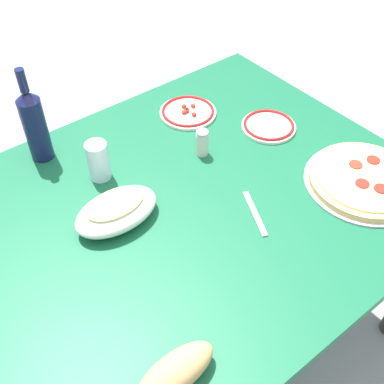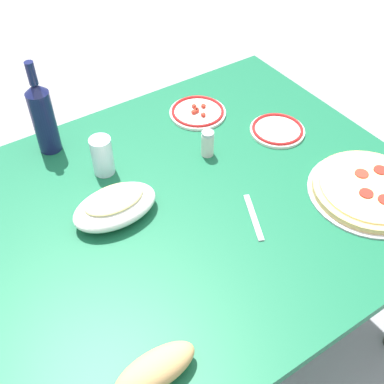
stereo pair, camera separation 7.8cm
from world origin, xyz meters
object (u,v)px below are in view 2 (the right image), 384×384
(side_plate_near, at_px, (277,130))
(bread_loaf, at_px, (155,370))
(side_plate_far, at_px, (198,112))
(baked_pasta_dish, at_px, (115,205))
(water_glass, at_px, (102,156))
(dining_table, at_px, (192,223))
(spice_shaker, at_px, (208,143))
(wine_bottle, at_px, (43,116))
(pepperoni_pizza, at_px, (370,190))

(side_plate_near, height_order, bread_loaf, bread_loaf)
(side_plate_far, distance_m, bread_loaf, 0.94)
(baked_pasta_dish, bearing_deg, water_glass, -106.55)
(dining_table, height_order, spice_shaker, spice_shaker)
(wine_bottle, height_order, water_glass, wine_bottle)
(side_plate_near, distance_m, side_plate_far, 0.28)
(pepperoni_pizza, distance_m, water_glass, 0.78)
(dining_table, xyz_separation_m, spice_shaker, (-0.15, -0.14, 0.15))
(dining_table, relative_size, pepperoni_pizza, 3.77)
(side_plate_near, bearing_deg, dining_table, 14.29)
(spice_shaker, bearing_deg, pepperoni_pizza, 125.76)
(side_plate_far, height_order, bread_loaf, bread_loaf)
(side_plate_far, height_order, spice_shaker, spice_shaker)
(pepperoni_pizza, distance_m, bread_loaf, 0.80)
(water_glass, height_order, spice_shaker, water_glass)
(baked_pasta_dish, xyz_separation_m, water_glass, (-0.05, -0.18, 0.02))
(dining_table, bearing_deg, side_plate_far, -126.31)
(bread_loaf, bearing_deg, wine_bottle, -97.00)
(baked_pasta_dish, height_order, side_plate_far, baked_pasta_dish)
(side_plate_far, xyz_separation_m, bread_loaf, (0.60, 0.73, 0.03))
(side_plate_near, bearing_deg, water_glass, -14.14)
(baked_pasta_dish, bearing_deg, side_plate_far, -149.40)
(baked_pasta_dish, relative_size, spice_shaker, 2.76)
(dining_table, xyz_separation_m, water_glass, (0.15, -0.25, 0.16))
(dining_table, distance_m, baked_pasta_dish, 0.26)
(bread_loaf, bearing_deg, side_plate_far, -129.39)
(pepperoni_pizza, height_order, baked_pasta_dish, baked_pasta_dish)
(baked_pasta_dish, bearing_deg, wine_bottle, -83.86)
(side_plate_far, bearing_deg, water_glass, 12.29)
(wine_bottle, bearing_deg, bread_loaf, 83.00)
(dining_table, relative_size, spice_shaker, 15.22)
(water_glass, height_order, side_plate_far, water_glass)
(dining_table, distance_m, spice_shaker, 0.25)
(dining_table, distance_m, bread_loaf, 0.54)
(baked_pasta_dish, xyz_separation_m, side_plate_far, (-0.45, -0.27, -0.03))
(baked_pasta_dish, bearing_deg, bread_loaf, 72.71)
(wine_bottle, distance_m, side_plate_far, 0.52)
(dining_table, height_order, water_glass, water_glass)
(baked_pasta_dish, relative_size, wine_bottle, 0.78)
(side_plate_far, bearing_deg, wine_bottle, -12.10)
(wine_bottle, distance_m, water_glass, 0.22)
(dining_table, xyz_separation_m, baked_pasta_dish, (0.21, -0.06, 0.14))
(pepperoni_pizza, distance_m, baked_pasta_dish, 0.73)
(side_plate_near, xyz_separation_m, spice_shaker, (0.26, -0.04, 0.03))
(baked_pasta_dish, xyz_separation_m, spice_shaker, (-0.36, -0.07, 0.00))
(pepperoni_pizza, bearing_deg, water_glass, -40.54)
(pepperoni_pizza, height_order, water_glass, water_glass)
(side_plate_far, relative_size, spice_shaker, 2.24)
(baked_pasta_dish, relative_size, side_plate_far, 1.23)
(side_plate_near, xyz_separation_m, bread_loaf, (0.76, 0.50, 0.03))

